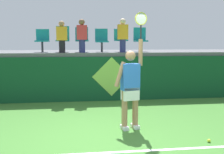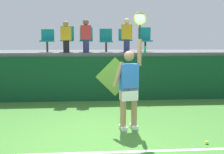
{
  "view_description": "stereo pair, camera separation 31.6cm",
  "coord_description": "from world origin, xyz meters",
  "px_view_note": "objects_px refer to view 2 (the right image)",
  "views": [
    {
      "loc": [
        -0.47,
        -5.01,
        1.94
      ],
      "look_at": [
        0.32,
        1.24,
        1.08
      ],
      "focal_mm": 42.54,
      "sensor_mm": 36.0,
      "label": 1
    },
    {
      "loc": [
        -0.15,
        -5.04,
        1.94
      ],
      "look_at": [
        0.32,
        1.24,
        1.08
      ],
      "focal_mm": 42.54,
      "sensor_mm": 36.0,
      "label": 2
    }
  ],
  "objects_px": {
    "stadium_chair_4": "(125,39)",
    "tennis_ball": "(207,142)",
    "spectator_2": "(66,36)",
    "spectator_0": "(86,35)",
    "stadium_chair_3": "(106,39)",
    "tennis_player": "(129,86)",
    "stadium_chair_1": "(67,38)",
    "water_bottle": "(145,49)",
    "stadium_chair_0": "(47,39)",
    "stadium_chair_2": "(86,38)",
    "stadium_chair_5": "(145,38)",
    "spectator_1": "(127,35)"
  },
  "relations": [
    {
      "from": "stadium_chair_1",
      "to": "stadium_chair_2",
      "type": "height_order",
      "value": "stadium_chair_1"
    },
    {
      "from": "stadium_chair_0",
      "to": "stadium_chair_4",
      "type": "distance_m",
      "value": 2.68
    },
    {
      "from": "stadium_chair_3",
      "to": "stadium_chair_0",
      "type": "bearing_deg",
      "value": -179.84
    },
    {
      "from": "stadium_chair_0",
      "to": "stadium_chair_4",
      "type": "height_order",
      "value": "stadium_chair_4"
    },
    {
      "from": "tennis_player",
      "to": "spectator_0",
      "type": "bearing_deg",
      "value": 107.19
    },
    {
      "from": "tennis_player",
      "to": "spectator_1",
      "type": "bearing_deg",
      "value": 83.6
    },
    {
      "from": "tennis_player",
      "to": "stadium_chair_0",
      "type": "distance_m",
      "value": 4.45
    },
    {
      "from": "spectator_1",
      "to": "spectator_2",
      "type": "xyz_separation_m",
      "value": [
        -2.0,
        -0.03,
        -0.06
      ]
    },
    {
      "from": "spectator_2",
      "to": "tennis_ball",
      "type": "bearing_deg",
      "value": -54.36
    },
    {
      "from": "tennis_player",
      "to": "spectator_2",
      "type": "relative_size",
      "value": 2.49
    },
    {
      "from": "stadium_chair_3",
      "to": "stadium_chair_4",
      "type": "distance_m",
      "value": 0.67
    },
    {
      "from": "stadium_chair_0",
      "to": "stadium_chair_2",
      "type": "xyz_separation_m",
      "value": [
        1.33,
        0.01,
        0.03
      ]
    },
    {
      "from": "tennis_player",
      "to": "tennis_ball",
      "type": "relative_size",
      "value": 38.67
    },
    {
      "from": "tennis_ball",
      "to": "stadium_chair_2",
      "type": "relative_size",
      "value": 0.08
    },
    {
      "from": "stadium_chair_2",
      "to": "spectator_2",
      "type": "distance_m",
      "value": 0.81
    },
    {
      "from": "tennis_player",
      "to": "spectator_2",
      "type": "bearing_deg",
      "value": 117.23
    },
    {
      "from": "stadium_chair_3",
      "to": "spectator_2",
      "type": "distance_m",
      "value": 1.42
    },
    {
      "from": "tennis_ball",
      "to": "spectator_0",
      "type": "xyz_separation_m",
      "value": [
        -2.35,
        4.2,
        2.1
      ]
    },
    {
      "from": "tennis_ball",
      "to": "spectator_2",
      "type": "bearing_deg",
      "value": 125.64
    },
    {
      "from": "spectator_2",
      "to": "stadium_chair_2",
      "type": "bearing_deg",
      "value": 36.39
    },
    {
      "from": "stadium_chair_4",
      "to": "tennis_ball",
      "type": "bearing_deg",
      "value": -77.93
    },
    {
      "from": "water_bottle",
      "to": "spectator_0",
      "type": "height_order",
      "value": "spectator_0"
    },
    {
      "from": "stadium_chair_5",
      "to": "spectator_1",
      "type": "xyz_separation_m",
      "value": [
        -0.7,
        -0.45,
        0.12
      ]
    },
    {
      "from": "water_bottle",
      "to": "stadium_chair_5",
      "type": "relative_size",
      "value": 0.24
    },
    {
      "from": "stadium_chair_2",
      "to": "spectator_1",
      "type": "distance_m",
      "value": 1.43
    },
    {
      "from": "water_bottle",
      "to": "spectator_2",
      "type": "relative_size",
      "value": 0.2
    },
    {
      "from": "tennis_ball",
      "to": "stadium_chair_3",
      "type": "bearing_deg",
      "value": 109.67
    },
    {
      "from": "tennis_ball",
      "to": "stadium_chair_1",
      "type": "bearing_deg",
      "value": 122.75
    },
    {
      "from": "tennis_player",
      "to": "tennis_ball",
      "type": "height_order",
      "value": "tennis_player"
    },
    {
      "from": "stadium_chair_1",
      "to": "stadium_chair_5",
      "type": "xyz_separation_m",
      "value": [
        2.71,
        -0.0,
        -0.02
      ]
    },
    {
      "from": "tennis_ball",
      "to": "stadium_chair_3",
      "type": "height_order",
      "value": "stadium_chair_3"
    },
    {
      "from": "stadium_chair_0",
      "to": "stadium_chair_1",
      "type": "height_order",
      "value": "stadium_chair_1"
    },
    {
      "from": "tennis_ball",
      "to": "stadium_chair_0",
      "type": "bearing_deg",
      "value": 128.33
    },
    {
      "from": "tennis_player",
      "to": "stadium_chair_5",
      "type": "distance_m",
      "value": 3.96
    },
    {
      "from": "tennis_ball",
      "to": "stadium_chair_1",
      "type": "relative_size",
      "value": 0.07
    },
    {
      "from": "tennis_ball",
      "to": "stadium_chair_4",
      "type": "distance_m",
      "value": 5.15
    },
    {
      "from": "tennis_player",
      "to": "stadium_chair_5",
      "type": "xyz_separation_m",
      "value": [
        1.06,
        3.67,
        1.05
      ]
    },
    {
      "from": "stadium_chair_3",
      "to": "spectator_0",
      "type": "height_order",
      "value": "spectator_0"
    },
    {
      "from": "tennis_player",
      "to": "spectator_0",
      "type": "relative_size",
      "value": 2.35
    },
    {
      "from": "stadium_chair_0",
      "to": "stadium_chair_1",
      "type": "distance_m",
      "value": 0.68
    },
    {
      "from": "water_bottle",
      "to": "spectator_0",
      "type": "bearing_deg",
      "value": 173.51
    },
    {
      "from": "stadium_chair_5",
      "to": "tennis_player",
      "type": "bearing_deg",
      "value": -106.19
    },
    {
      "from": "water_bottle",
      "to": "stadium_chair_1",
      "type": "height_order",
      "value": "stadium_chair_1"
    },
    {
      "from": "tennis_ball",
      "to": "spectator_0",
      "type": "height_order",
      "value": "spectator_0"
    },
    {
      "from": "tennis_player",
      "to": "stadium_chair_3",
      "type": "relative_size",
      "value": 3.17
    },
    {
      "from": "stadium_chair_2",
      "to": "stadium_chair_5",
      "type": "relative_size",
      "value": 1.0
    },
    {
      "from": "stadium_chair_0",
      "to": "spectator_1",
      "type": "bearing_deg",
      "value": -9.31
    },
    {
      "from": "stadium_chair_3",
      "to": "stadium_chair_5",
      "type": "distance_m",
      "value": 1.37
    },
    {
      "from": "tennis_player",
      "to": "stadium_chair_4",
      "type": "bearing_deg",
      "value": 84.36
    },
    {
      "from": "stadium_chair_0",
      "to": "stadium_chair_2",
      "type": "bearing_deg",
      "value": 0.28
    }
  ]
}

